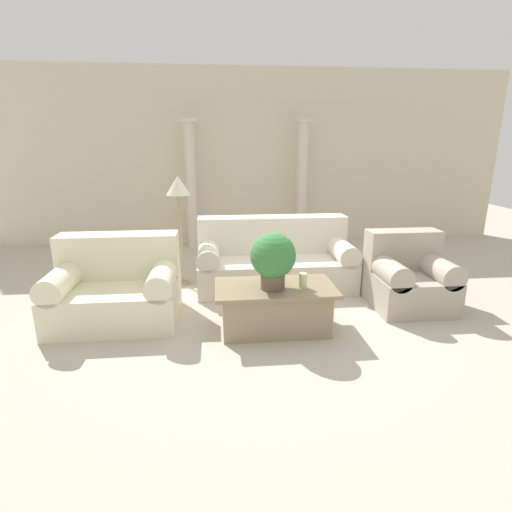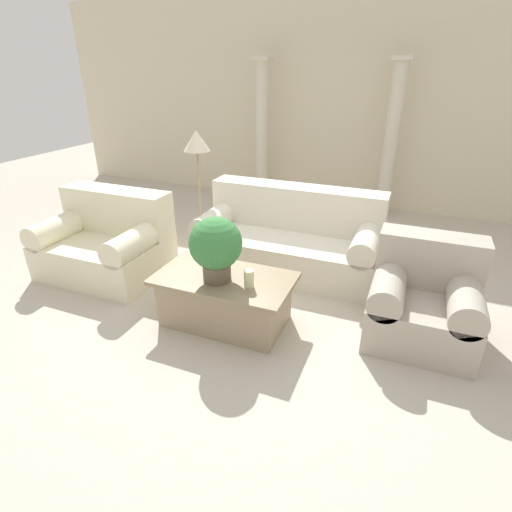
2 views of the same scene
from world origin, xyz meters
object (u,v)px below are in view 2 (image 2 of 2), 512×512
object	(u,v)px
loveseat	(108,241)
potted_plant	(216,246)
coffee_table	(225,299)
floor_lamp	(197,149)
sofa_long	(290,237)
armchair	(424,298)

from	to	relation	value
loveseat	potted_plant	bearing A→B (deg)	-16.82
loveseat	coffee_table	bearing A→B (deg)	-14.36
potted_plant	floor_lamp	distance (m)	1.91
sofa_long	armchair	bearing A→B (deg)	-30.29
loveseat	floor_lamp	size ratio (longest dim) A/B	0.89
sofa_long	armchair	world-z (taller)	sofa_long
loveseat	floor_lamp	world-z (taller)	floor_lamp
loveseat	coffee_table	xyz separation A→B (m)	(1.68, -0.43, -0.13)
loveseat	coffee_table	world-z (taller)	loveseat
floor_lamp	loveseat	bearing A→B (deg)	-120.91
potted_plant	armchair	world-z (taller)	potted_plant
potted_plant	loveseat	bearing A→B (deg)	163.18
armchair	loveseat	bearing A→B (deg)	-179.32
sofa_long	floor_lamp	xyz separation A→B (m)	(-1.25, 0.14, 0.89)
sofa_long	armchair	xyz separation A→B (m)	(1.47, -0.86, 0.00)
coffee_table	floor_lamp	bearing A→B (deg)	125.69
armchair	floor_lamp	bearing A→B (deg)	159.76
loveseat	armchair	distance (m)	3.35
sofa_long	potted_plant	xyz separation A→B (m)	(-0.22, -1.40, 0.43)
armchair	coffee_table	bearing A→B (deg)	-164.18
potted_plant	armchair	distance (m)	1.83
sofa_long	coffee_table	xyz separation A→B (m)	(-0.19, -1.33, -0.12)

